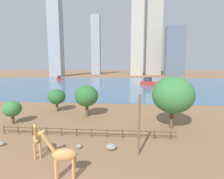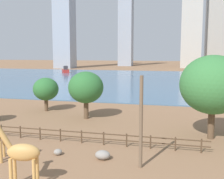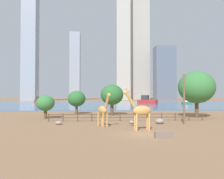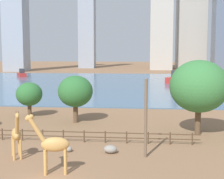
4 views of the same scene
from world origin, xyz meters
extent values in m
plane|color=#8C6647|center=(0.00, 80.00, 0.00)|extent=(400.00, 400.00, 0.00)
cube|color=#476B8C|center=(0.00, 77.00, 0.10)|extent=(180.00, 86.00, 0.20)
cylinder|color=tan|center=(-3.90, 5.59, 0.95)|extent=(0.29, 0.29, 1.90)
cylinder|color=tan|center=(-4.43, 5.33, 0.95)|extent=(0.29, 0.29, 1.90)
cylinder|color=tan|center=(-4.54, 6.91, 0.95)|extent=(0.29, 0.29, 1.90)
cylinder|color=tan|center=(-5.07, 6.65, 0.95)|extent=(0.29, 0.29, 1.90)
ellipsoid|color=tan|center=(-4.48, 6.12, 2.23)|extent=(1.67, 2.25, 1.10)
cylinder|color=tan|center=(-3.92, 4.97, 3.37)|extent=(0.87, 1.31, 2.01)
ellipsoid|color=tan|center=(-3.70, 4.52, 4.29)|extent=(0.66, 0.87, 0.71)
cone|color=brown|center=(-3.63, 4.56, 4.61)|extent=(0.13, 0.13, 0.20)
cone|color=brown|center=(-3.78, 4.48, 4.61)|extent=(0.13, 0.13, 0.20)
cylinder|color=tan|center=(-0.55, 1.98, 1.02)|extent=(0.27, 0.27, 2.05)
cylinder|color=tan|center=(-0.66, 2.60, 1.02)|extent=(0.27, 0.27, 2.05)
cylinder|color=tan|center=(1.01, 2.25, 1.02)|extent=(0.27, 0.27, 2.05)
cylinder|color=tan|center=(0.90, 2.87, 1.02)|extent=(0.27, 0.27, 2.05)
ellipsoid|color=tan|center=(0.17, 2.42, 2.40)|extent=(2.38, 1.28, 1.19)
cylinder|color=tan|center=(-1.22, 2.18, 3.62)|extent=(1.49, 0.61, 2.14)
ellipsoid|color=tan|center=(-1.78, 2.09, 4.60)|extent=(0.92, 0.51, 0.78)
cone|color=brown|center=(-1.77, 2.00, 4.94)|extent=(0.12, 0.12, 0.22)
cone|color=brown|center=(-1.80, 2.18, 4.94)|extent=(0.12, 0.12, 0.22)
cylinder|color=brown|center=(7.34, 7.44, 3.65)|extent=(0.28, 0.28, 7.30)
ellipsoid|color=gray|center=(3.98, 8.35, 0.39)|extent=(1.30, 1.04, 0.78)
ellipsoid|color=gray|center=(-0.16, 8.40, 0.27)|extent=(0.73, 0.71, 0.53)
ellipsoid|color=gray|center=(-10.72, 8.25, 0.27)|extent=(0.97, 0.73, 0.55)
cube|color=#72665B|center=(1.48, -1.96, 0.30)|extent=(1.80, 0.60, 0.60)
cylinder|color=#4C3826|center=(-13.00, 12.00, 0.65)|extent=(0.14, 0.14, 1.30)
cylinder|color=#4C3826|center=(-10.71, 12.00, 0.65)|extent=(0.14, 0.14, 1.30)
cylinder|color=#4C3826|center=(-8.42, 12.00, 0.65)|extent=(0.14, 0.14, 1.30)
cylinder|color=#4C3826|center=(-6.12, 12.00, 0.65)|extent=(0.14, 0.14, 1.30)
cylinder|color=#4C3826|center=(-3.83, 12.00, 0.65)|extent=(0.14, 0.14, 1.30)
cylinder|color=#4C3826|center=(-1.54, 12.00, 0.65)|extent=(0.14, 0.14, 1.30)
cylinder|color=#4C3826|center=(0.75, 12.00, 0.65)|extent=(0.14, 0.14, 1.30)
cylinder|color=#4C3826|center=(3.04, 12.00, 0.65)|extent=(0.14, 0.14, 1.30)
cylinder|color=#4C3826|center=(5.34, 12.00, 0.65)|extent=(0.14, 0.14, 1.30)
cylinder|color=#4C3826|center=(7.63, 12.00, 0.65)|extent=(0.14, 0.14, 1.30)
cylinder|color=#4C3826|center=(9.92, 12.00, 0.65)|extent=(0.14, 0.14, 1.30)
cylinder|color=#4C3826|center=(12.21, 12.00, 0.65)|extent=(0.14, 0.14, 1.30)
cube|color=#4C3826|center=(0.00, 12.00, 1.10)|extent=(26.10, 0.08, 0.10)
cube|color=#4C3826|center=(0.00, 12.00, 0.59)|extent=(26.10, 0.08, 0.10)
cylinder|color=brown|center=(-2.25, 22.03, 1.21)|extent=(0.65, 0.65, 2.41)
ellipsoid|color=#2D6B33|center=(-2.25, 22.03, 4.32)|extent=(4.77, 4.77, 4.29)
cylinder|color=brown|center=(-14.58, 16.50, 0.77)|extent=(0.57, 0.57, 1.53)
ellipsoid|color=#387A3D|center=(-14.58, 16.50, 2.81)|extent=(3.19, 3.19, 2.87)
cylinder|color=brown|center=(-9.91, 25.32, 0.93)|extent=(0.57, 0.57, 1.87)
ellipsoid|color=#2D6B33|center=(-9.91, 25.32, 3.42)|extent=(3.88, 3.88, 3.49)
cylinder|color=brown|center=(13.44, 16.70, 1.51)|extent=(0.69, 0.69, 3.01)
ellipsoid|color=#387A3D|center=(13.44, 16.70, 5.73)|extent=(6.79, 6.79, 6.11)
cube|color=#B22D28|center=(17.43, 76.30, 1.09)|extent=(9.18, 7.74, 1.79)
cube|color=#333338|center=(16.51, 76.93, 3.06)|extent=(3.87, 3.60, 2.15)
cube|color=#B22D28|center=(-38.74, 99.51, 0.88)|extent=(5.49, 7.08, 1.35)
cube|color=#333338|center=(-38.32, 98.78, 2.37)|extent=(2.62, 2.92, 1.62)
cylinder|color=silver|center=(-38.91, 99.81, 3.92)|extent=(0.16, 0.16, 4.74)
cube|color=#337259|center=(34.42, 72.28, 0.64)|extent=(4.57, 2.06, 0.88)
cube|color=silver|center=(33.87, 72.23, 1.62)|extent=(1.70, 1.23, 1.06)
cylinder|color=silver|center=(34.64, 72.31, 2.63)|extent=(0.13, 0.13, 3.10)
cube|color=slate|center=(47.40, 147.73, 21.35)|extent=(15.92, 11.33, 42.70)
cube|color=#ADA89E|center=(31.26, 167.32, 43.83)|extent=(15.73, 10.52, 87.66)
cube|color=#B7B2A8|center=(14.83, 155.42, 51.60)|extent=(11.24, 10.52, 103.20)
cube|color=#939EAD|center=(-54.20, 135.02, 41.12)|extent=(10.15, 9.82, 82.25)
cube|color=#939EAD|center=(-25.86, 168.41, 29.42)|extent=(8.80, 8.43, 58.83)
camera|label=1|loc=(5.83, -12.30, 10.76)|focal=28.00mm
camera|label=2|loc=(10.28, -13.62, 9.05)|focal=45.00mm
camera|label=3|loc=(-4.98, -23.44, 4.27)|focal=35.00mm
camera|label=4|loc=(7.32, -23.63, 9.85)|focal=55.00mm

